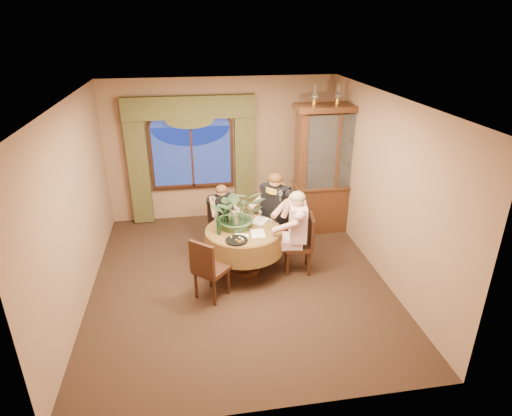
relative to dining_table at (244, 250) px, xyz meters
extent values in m
plane|color=black|center=(-0.11, -0.26, -0.38)|extent=(5.00, 5.00, 0.00)
plane|color=#8F684D|center=(-0.11, 2.24, 1.02)|extent=(4.50, 0.00, 4.50)
plane|color=#8F684D|center=(2.14, -0.26, 1.02)|extent=(0.00, 5.00, 5.00)
plane|color=white|center=(-0.11, -0.26, 2.42)|extent=(5.00, 5.00, 0.00)
cube|color=#454422|center=(-1.74, 2.12, 0.80)|extent=(0.38, 0.14, 2.32)
cube|color=#454422|center=(0.32, 2.12, 0.80)|extent=(0.38, 0.14, 2.32)
cylinder|color=brown|center=(0.00, 0.00, 0.00)|extent=(1.67, 1.67, 0.75)
cube|color=#3B1E12|center=(1.85, 1.29, 0.83)|extent=(1.48, 0.58, 2.41)
cube|color=black|center=(0.86, -0.13, 0.10)|extent=(0.48, 0.48, 0.96)
cube|color=black|center=(0.62, 0.58, 0.10)|extent=(0.59, 0.59, 0.96)
cube|color=black|center=(-0.25, 0.75, 0.10)|extent=(0.53, 0.53, 0.96)
cube|color=black|center=(-0.55, -0.62, 0.10)|extent=(0.59, 0.59, 0.96)
imported|color=#3A5934|center=(-0.07, 0.14, 0.95)|extent=(0.86, 0.95, 0.74)
imported|color=#44522C|center=(0.04, -0.01, 0.40)|extent=(0.16, 0.16, 0.05)
cylinder|color=black|center=(-0.15, -0.37, 0.39)|extent=(0.33, 0.33, 0.02)
cylinder|color=black|center=(-0.25, 0.20, 0.54)|extent=(0.07, 0.07, 0.33)
cylinder|color=black|center=(-0.18, -0.08, 0.54)|extent=(0.07, 0.07, 0.33)
cylinder|color=tan|center=(-0.41, 0.10, 0.54)|extent=(0.07, 0.07, 0.33)
cylinder|color=black|center=(-0.39, -0.11, 0.54)|extent=(0.07, 0.07, 0.33)
cylinder|color=tan|center=(-0.18, 0.03, 0.54)|extent=(0.07, 0.07, 0.33)
cube|color=white|center=(0.20, -0.19, 0.38)|extent=(0.22, 0.31, 0.00)
cube|color=white|center=(0.30, 0.25, 0.38)|extent=(0.34, 0.37, 0.00)
cube|color=white|center=(-0.08, -0.30, 0.38)|extent=(0.28, 0.34, 0.00)
camera|label=1|loc=(-0.76, -5.95, 3.40)|focal=30.00mm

